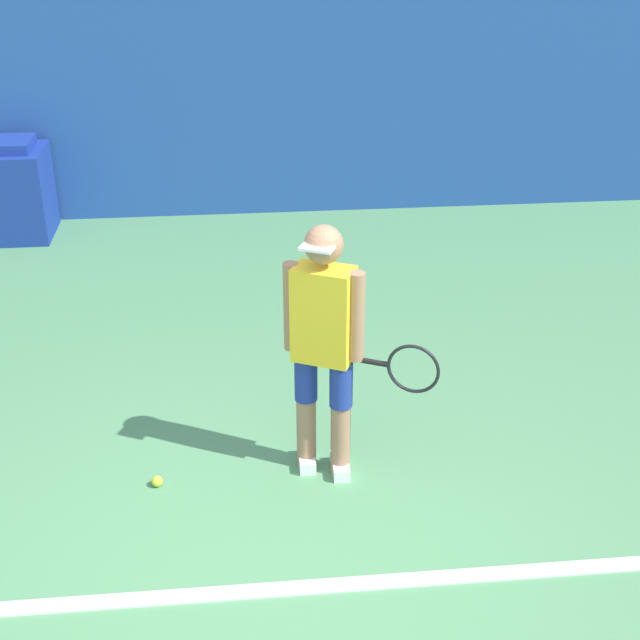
# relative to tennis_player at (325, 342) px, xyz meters

# --- Properties ---
(ground_plane) EXTENTS (24.00, 24.00, 0.00)m
(ground_plane) POSITION_rel_tennis_player_xyz_m (-0.42, -1.00, -0.89)
(ground_plane) COLOR #518C5B
(back_wall) EXTENTS (24.00, 0.10, 2.86)m
(back_wall) POSITION_rel_tennis_player_xyz_m (-0.42, 4.74, 0.54)
(back_wall) COLOR #234C99
(back_wall) RESTS_ON ground_plane
(court_baseline) EXTENTS (21.60, 0.10, 0.01)m
(court_baseline) POSITION_rel_tennis_player_xyz_m (-0.42, -1.02, -0.88)
(court_baseline) COLOR white
(court_baseline) RESTS_ON ground_plane
(tennis_player) EXTENTS (0.85, 0.47, 1.60)m
(tennis_player) POSITION_rel_tennis_player_xyz_m (0.00, 0.00, 0.00)
(tennis_player) COLOR #A37556
(tennis_player) RESTS_ON ground_plane
(tennis_ball) EXTENTS (0.07, 0.07, 0.07)m
(tennis_ball) POSITION_rel_tennis_player_xyz_m (-1.02, -0.08, -0.85)
(tennis_ball) COLOR #D1E533
(tennis_ball) RESTS_ON ground_plane
(covered_chair) EXTENTS (0.65, 0.72, 0.99)m
(covered_chair) POSITION_rel_tennis_player_xyz_m (-2.66, 4.28, -0.42)
(covered_chair) COLOR navy
(covered_chair) RESTS_ON ground_plane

